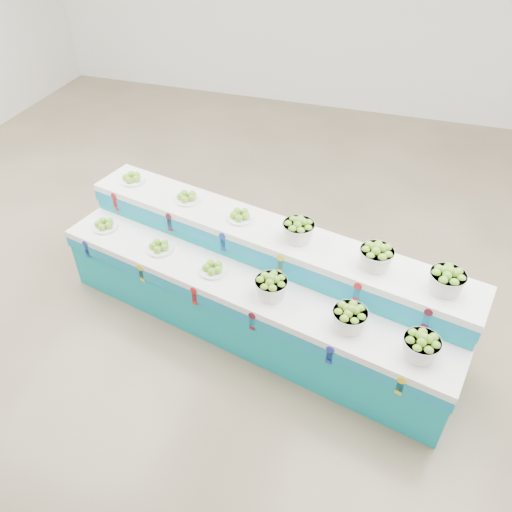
{
  "coord_description": "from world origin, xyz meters",
  "views": [
    {
      "loc": [
        1.77,
        -4.05,
        3.88
      ],
      "look_at": [
        0.67,
        -0.59,
        0.87
      ],
      "focal_mm": 35.49,
      "sensor_mm": 36.0,
      "label": 1
    }
  ],
  "objects_px": {
    "basket_lower_left": "(271,286)",
    "plate_upper_mid": "(187,197)",
    "basket_upper_right": "(447,280)",
    "display_stand": "(256,284)"
  },
  "relations": [
    {
      "from": "basket_lower_left",
      "to": "basket_upper_right",
      "type": "height_order",
      "value": "basket_upper_right"
    },
    {
      "from": "display_stand",
      "to": "basket_upper_right",
      "type": "bearing_deg",
      "value": 8.68
    },
    {
      "from": "display_stand",
      "to": "basket_lower_left",
      "type": "bearing_deg",
      "value": -39.65
    },
    {
      "from": "plate_upper_mid",
      "to": "basket_upper_right",
      "type": "xyz_separation_m",
      "value": [
        2.54,
        -0.58,
        0.06
      ]
    },
    {
      "from": "basket_lower_left",
      "to": "display_stand",
      "type": "bearing_deg",
      "value": 127.54
    },
    {
      "from": "basket_lower_left",
      "to": "plate_upper_mid",
      "type": "bearing_deg",
      "value": 145.6
    },
    {
      "from": "plate_upper_mid",
      "to": "basket_upper_right",
      "type": "bearing_deg",
      "value": -12.81
    },
    {
      "from": "display_stand",
      "to": "plate_upper_mid",
      "type": "height_order",
      "value": "plate_upper_mid"
    },
    {
      "from": "basket_upper_right",
      "to": "display_stand",
      "type": "bearing_deg",
      "value": 175.86
    },
    {
      "from": "basket_lower_left",
      "to": "basket_upper_right",
      "type": "distance_m",
      "value": 1.46
    }
  ]
}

